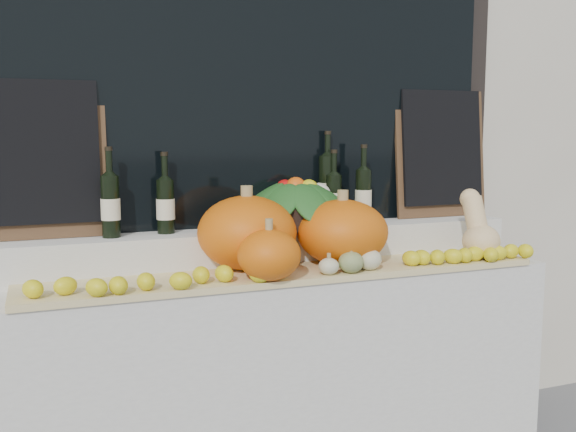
{
  "coord_description": "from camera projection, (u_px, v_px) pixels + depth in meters",
  "views": [
    {
      "loc": [
        -0.93,
        -0.94,
        1.46
      ],
      "look_at": [
        0.0,
        1.45,
        1.12
      ],
      "focal_mm": 40.0,
      "sensor_mm": 36.0,
      "label": 1
    }
  ],
  "objects": [
    {
      "name": "wine_bottle_far_left",
      "position": [
        111.0,
        205.0,
        2.53
      ],
      "size": [
        0.08,
        0.08,
        0.36
      ],
      "color": "black",
      "rests_on": "rear_tier"
    },
    {
      "name": "wine_bottle_near_left",
      "position": [
        166.0,
        205.0,
        2.64
      ],
      "size": [
        0.08,
        0.08,
        0.34
      ],
      "color": "black",
      "rests_on": "rear_tier"
    },
    {
      "name": "rear_tier",
      "position": [
        269.0,
        246.0,
        2.81
      ],
      "size": [
        2.3,
        0.25,
        0.16
      ],
      "primitive_type": "cube",
      "color": "silver",
      "rests_on": "display_sill"
    },
    {
      "name": "pumpkin_center",
      "position": [
        269.0,
        255.0,
        2.39
      ],
      "size": [
        0.24,
        0.24,
        0.19
      ],
      "primitive_type": "ellipsoid",
      "rotation": [
        0.0,
        0.0,
        0.0
      ],
      "color": "orange",
      "rests_on": "straw_bedding"
    },
    {
      "name": "pumpkin_right",
      "position": [
        342.0,
        232.0,
        2.68
      ],
      "size": [
        0.46,
        0.46,
        0.27
      ],
      "primitive_type": "ellipsoid",
      "rotation": [
        0.0,
        0.0,
        -0.22
      ],
      "color": "orange",
      "rests_on": "straw_bedding"
    },
    {
      "name": "wine_bottle_tall",
      "position": [
        327.0,
        189.0,
        2.94
      ],
      "size": [
        0.08,
        0.08,
        0.42
      ],
      "color": "black",
      "rests_on": "rear_tier"
    },
    {
      "name": "produce_bowl",
      "position": [
        296.0,
        203.0,
        2.82
      ],
      "size": [
        0.59,
        0.59,
        0.23
      ],
      "color": "black",
      "rests_on": "rear_tier"
    },
    {
      "name": "chalkboard_left",
      "position": [
        40.0,
        156.0,
        2.49
      ],
      "size": [
        0.5,
        0.1,
        0.62
      ],
      "rotation": [
        -0.11,
        0.0,
        0.0
      ],
      "color": "#4C331E",
      "rests_on": "rear_tier"
    },
    {
      "name": "butternut_squash",
      "position": [
        478.0,
        230.0,
        2.83
      ],
      "size": [
        0.16,
        0.22,
        0.3
      ],
      "color": "#EEC68C",
      "rests_on": "straw_bedding"
    },
    {
      "name": "lemon_heap",
      "position": [
        303.0,
        268.0,
        2.46
      ],
      "size": [
        2.2,
        0.16,
        0.06
      ],
      "primitive_type": null,
      "color": "yellow",
      "rests_on": "straw_bedding"
    },
    {
      "name": "decorative_gourds",
      "position": [
        311.0,
        263.0,
        2.46
      ],
      "size": [
        0.52,
        0.14,
        0.16
      ],
      "color": "#345A1B",
      "rests_on": "straw_bedding"
    },
    {
      "name": "pumpkin_left",
      "position": [
        247.0,
        233.0,
        2.58
      ],
      "size": [
        0.52,
        0.52,
        0.3
      ],
      "primitive_type": "ellipsoid",
      "rotation": [
        0.0,
        0.0,
        0.35
      ],
      "color": "orange",
      "rests_on": "straw_bedding"
    },
    {
      "name": "display_sill",
      "position": [
        282.0,
        371.0,
        2.74
      ],
      "size": [
        2.3,
        0.55,
        0.88
      ],
      "primitive_type": "cube",
      "color": "silver",
      "rests_on": "ground"
    },
    {
      "name": "straw_bedding",
      "position": [
        293.0,
        274.0,
        2.57
      ],
      "size": [
        2.1,
        0.32,
        0.02
      ],
      "primitive_type": "cube",
      "color": "tan",
      "rests_on": "display_sill"
    },
    {
      "name": "wine_bottle_far_right",
      "position": [
        363.0,
        196.0,
        2.92
      ],
      "size": [
        0.08,
        0.08,
        0.36
      ],
      "color": "black",
      "rests_on": "rear_tier"
    },
    {
      "name": "wine_bottle_near_right",
      "position": [
        334.0,
        198.0,
        2.9
      ],
      "size": [
        0.08,
        0.08,
        0.34
      ],
      "color": "black",
      "rests_on": "rear_tier"
    },
    {
      "name": "chalkboard_right",
      "position": [
        441.0,
        151.0,
        3.15
      ],
      "size": [
        0.5,
        0.1,
        0.62
      ],
      "rotation": [
        -0.11,
        0.0,
        0.0
      ],
      "color": "#4C331E",
      "rests_on": "rear_tier"
    }
  ]
}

